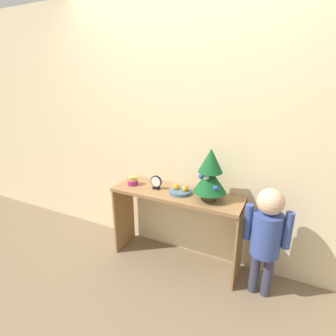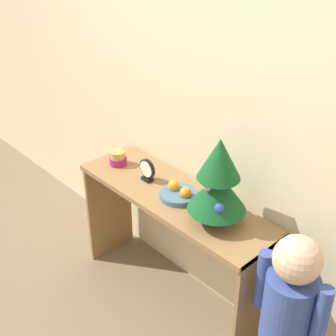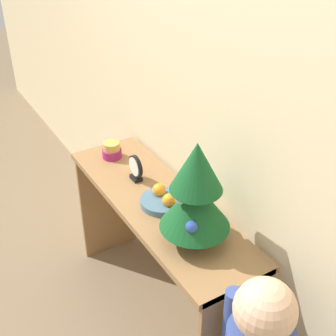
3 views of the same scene
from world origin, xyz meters
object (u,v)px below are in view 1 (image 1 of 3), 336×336
at_px(fruit_bowl, 180,191).
at_px(desk_clock, 156,183).
at_px(singing_bowl, 133,181).
at_px(mini_tree, 210,174).
at_px(child_figure, 267,232).

distance_m(fruit_bowl, desk_clock, 0.25).
xyz_separation_m(fruit_bowl, singing_bowl, (-0.50, -0.02, 0.02)).
relative_size(mini_tree, fruit_bowl, 2.23).
height_order(mini_tree, child_figure, mini_tree).
xyz_separation_m(singing_bowl, desk_clock, (0.26, 0.01, 0.03)).
height_order(mini_tree, desk_clock, mini_tree).
bearing_deg(child_figure, mini_tree, 171.95).
bearing_deg(fruit_bowl, desk_clock, -177.39).
distance_m(fruit_bowl, child_figure, 0.80).
xyz_separation_m(fruit_bowl, child_figure, (0.78, -0.09, -0.17)).
relative_size(fruit_bowl, singing_bowl, 1.99).
relative_size(mini_tree, singing_bowl, 4.44).
bearing_deg(desk_clock, fruit_bowl, 2.61).
bearing_deg(fruit_bowl, child_figure, -6.40).
distance_m(mini_tree, singing_bowl, 0.80).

